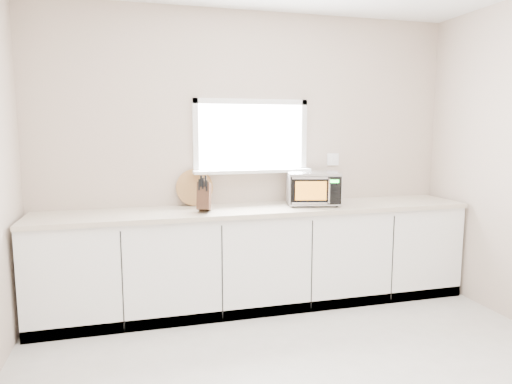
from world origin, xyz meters
name	(u,v)px	position (x,y,z in m)	size (l,w,h in m)	color
back_wall	(251,156)	(0.00, 2.00, 1.36)	(4.00, 0.17, 2.70)	#C6B09D
cabinets	(259,259)	(0.00, 1.70, 0.44)	(3.92, 0.60, 0.88)	white
countertop	(259,210)	(0.00, 1.69, 0.90)	(3.92, 0.64, 0.04)	beige
microwave	(313,188)	(0.53, 1.71, 1.08)	(0.54, 0.47, 0.31)	black
knife_block	(204,196)	(-0.51, 1.60, 1.06)	(0.16, 0.24, 0.32)	#402416
cutting_board	(195,187)	(-0.55, 1.94, 1.09)	(0.34, 0.34, 0.02)	#A77B40
coffee_grinder	(302,191)	(0.49, 1.89, 1.03)	(0.13, 0.13, 0.22)	#B9BCC1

